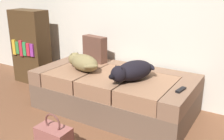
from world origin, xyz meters
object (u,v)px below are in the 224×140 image
dog_tan (83,62)px  tv_remote (181,90)px  couch (114,92)px  bookshelf (31,47)px  dog_dark (132,71)px  handbag (54,139)px  throw_pillow (95,49)px

dog_tan → tv_remote: bearing=-1.2°
couch → bookshelf: size_ratio=1.68×
dog_dark → dog_tan: bearing=179.2°
tv_remote → handbag: tv_remote is taller
tv_remote → bookshelf: 2.42m
dog_tan → handbag: size_ratio=1.48×
couch → throw_pillow: (-0.46, 0.27, 0.41)m
throw_pillow → dog_dark: bearing=-27.3°
couch → tv_remote: tv_remote is taller
tv_remote → bookshelf: size_ratio=0.14×
handbag → tv_remote: bearing=44.9°
dog_tan → dog_dark: dog_dark is taller
couch → throw_pillow: size_ratio=5.44×
dog_dark → handbag: 1.05m
tv_remote → throw_pillow: size_ratio=0.44×
handbag → dog_dark: bearing=69.5°
couch → handbag: bearing=-92.7°
dog_dark → handbag: (-0.33, -0.89, -0.45)m
couch → dog_tan: bearing=-165.0°
handbag → dog_tan: bearing=110.4°
dog_tan → dog_dark: bearing=-0.8°
dog_dark → throw_pillow: size_ratio=1.75×
couch → dog_tan: (-0.38, -0.10, 0.34)m
couch → dog_dark: dog_dark is taller
couch → dog_tan: size_ratio=3.31×
couch → handbag: 1.00m
bookshelf → dog_tan: bearing=-13.5°
dog_tan → bookshelf: size_ratio=0.51×
bookshelf → dog_dark: bearing=-9.1°
tv_remote → dog_dark: bearing=-172.4°
couch → dog_dark: size_ratio=3.12×
couch → tv_remote: size_ratio=12.32×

